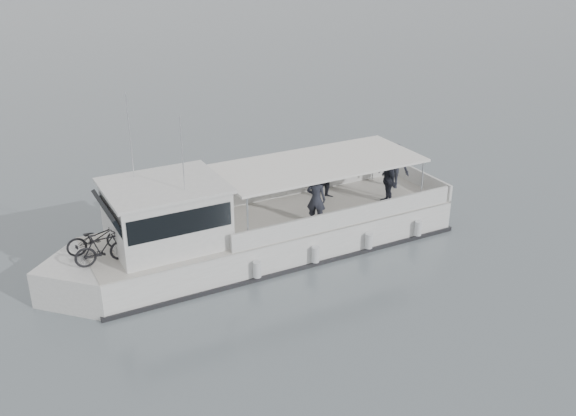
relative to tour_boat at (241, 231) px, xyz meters
name	(u,v)px	position (x,y,z in m)	size (l,w,h in m)	color
ground	(340,278)	(2.74, -2.53, -1.06)	(1400.00, 1400.00, 0.00)	slate
tour_boat	(241,231)	(0.00, 0.00, 0.00)	(15.47, 5.75, 6.44)	silver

